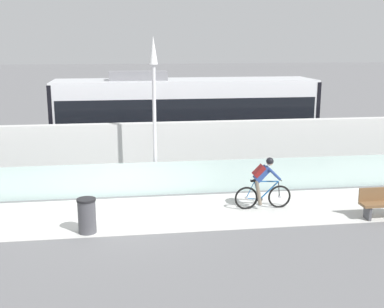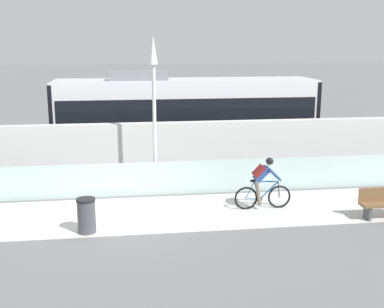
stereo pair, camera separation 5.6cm
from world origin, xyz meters
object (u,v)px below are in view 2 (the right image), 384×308
(lamp_post_antenna, at_px, (154,96))
(cyclist_on_bike, at_px, (263,184))
(tram, at_px, (185,116))
(trash_bin, at_px, (86,216))

(lamp_post_antenna, bearing_deg, cyclist_on_bike, -34.48)
(cyclist_on_bike, xyz_separation_m, lamp_post_antenna, (-3.13, 2.15, 2.49))
(tram, distance_m, cyclist_on_bike, 7.10)
(lamp_post_antenna, bearing_deg, tram, 71.07)
(lamp_post_antenna, xyz_separation_m, trash_bin, (-2.06, -3.40, -2.81))
(tram, height_order, trash_bin, tram)
(cyclist_on_bike, bearing_deg, tram, 102.52)
(cyclist_on_bike, relative_size, lamp_post_antenna, 0.34)
(cyclist_on_bike, distance_m, lamp_post_antenna, 4.55)
(tram, distance_m, lamp_post_antenna, 5.16)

